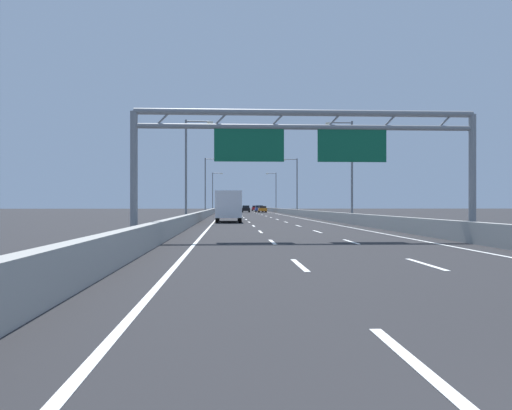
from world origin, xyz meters
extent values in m
plane|color=#262628|center=(0.00, 100.00, 0.00)|extent=(260.00, 260.00, 0.00)
cube|color=white|center=(-1.80, 3.50, 0.01)|extent=(0.16, 3.00, 0.01)
cube|color=white|center=(-1.80, 12.50, 0.01)|extent=(0.16, 3.00, 0.01)
cube|color=white|center=(-1.80, 21.50, 0.01)|extent=(0.16, 3.00, 0.01)
cube|color=white|center=(-1.80, 30.50, 0.01)|extent=(0.16, 3.00, 0.01)
cube|color=white|center=(-1.80, 39.50, 0.01)|extent=(0.16, 3.00, 0.01)
cube|color=white|center=(-1.80, 48.50, 0.01)|extent=(0.16, 3.00, 0.01)
cube|color=white|center=(-1.80, 57.50, 0.01)|extent=(0.16, 3.00, 0.01)
cube|color=white|center=(-1.80, 66.50, 0.01)|extent=(0.16, 3.00, 0.01)
cube|color=white|center=(-1.80, 75.50, 0.01)|extent=(0.16, 3.00, 0.01)
cube|color=white|center=(-1.80, 84.50, 0.01)|extent=(0.16, 3.00, 0.01)
cube|color=white|center=(-1.80, 93.50, 0.01)|extent=(0.16, 3.00, 0.01)
cube|color=white|center=(-1.80, 102.50, 0.01)|extent=(0.16, 3.00, 0.01)
cube|color=white|center=(-1.80, 111.50, 0.01)|extent=(0.16, 3.00, 0.01)
cube|color=white|center=(-1.80, 120.50, 0.01)|extent=(0.16, 3.00, 0.01)
cube|color=white|center=(-1.80, 129.50, 0.01)|extent=(0.16, 3.00, 0.01)
cube|color=white|center=(-1.80, 138.50, 0.01)|extent=(0.16, 3.00, 0.01)
cube|color=white|center=(-1.80, 147.50, 0.01)|extent=(0.16, 3.00, 0.01)
cube|color=white|center=(-1.80, 156.50, 0.01)|extent=(0.16, 3.00, 0.01)
cube|color=white|center=(1.80, 12.50, 0.01)|extent=(0.16, 3.00, 0.01)
cube|color=white|center=(1.80, 21.50, 0.01)|extent=(0.16, 3.00, 0.01)
cube|color=white|center=(1.80, 30.50, 0.01)|extent=(0.16, 3.00, 0.01)
cube|color=white|center=(1.80, 39.50, 0.01)|extent=(0.16, 3.00, 0.01)
cube|color=white|center=(1.80, 48.50, 0.01)|extent=(0.16, 3.00, 0.01)
cube|color=white|center=(1.80, 57.50, 0.01)|extent=(0.16, 3.00, 0.01)
cube|color=white|center=(1.80, 66.50, 0.01)|extent=(0.16, 3.00, 0.01)
cube|color=white|center=(1.80, 75.50, 0.01)|extent=(0.16, 3.00, 0.01)
cube|color=white|center=(1.80, 84.50, 0.01)|extent=(0.16, 3.00, 0.01)
cube|color=white|center=(1.80, 93.50, 0.01)|extent=(0.16, 3.00, 0.01)
cube|color=white|center=(1.80, 102.50, 0.01)|extent=(0.16, 3.00, 0.01)
cube|color=white|center=(1.80, 111.50, 0.01)|extent=(0.16, 3.00, 0.01)
cube|color=white|center=(1.80, 120.50, 0.01)|extent=(0.16, 3.00, 0.01)
cube|color=white|center=(1.80, 129.50, 0.01)|extent=(0.16, 3.00, 0.01)
cube|color=white|center=(1.80, 138.50, 0.01)|extent=(0.16, 3.00, 0.01)
cube|color=white|center=(1.80, 147.50, 0.01)|extent=(0.16, 3.00, 0.01)
cube|color=white|center=(1.80, 156.50, 0.01)|extent=(0.16, 3.00, 0.01)
cube|color=white|center=(-5.25, 88.00, 0.01)|extent=(0.16, 176.00, 0.01)
cube|color=white|center=(5.25, 88.00, 0.01)|extent=(0.16, 176.00, 0.01)
cube|color=#9E9E99|center=(-6.90, 110.00, 0.47)|extent=(0.45, 220.00, 0.95)
cube|color=#9E9E99|center=(6.90, 110.00, 0.47)|extent=(0.45, 220.00, 0.95)
cylinder|color=gray|center=(-8.34, 23.29, 3.10)|extent=(0.36, 0.36, 6.20)
cylinder|color=gray|center=(8.34, 23.29, 3.10)|extent=(0.36, 0.36, 6.20)
cylinder|color=gray|center=(0.00, 23.29, 6.20)|extent=(16.68, 0.32, 0.32)
cylinder|color=gray|center=(0.00, 23.29, 5.50)|extent=(16.68, 0.26, 0.26)
cylinder|color=gray|center=(-6.95, 23.29, 5.85)|extent=(0.74, 0.10, 0.74)
cylinder|color=gray|center=(-4.17, 23.29, 5.85)|extent=(0.74, 0.10, 0.74)
cylinder|color=gray|center=(-1.39, 23.29, 5.85)|extent=(0.74, 0.10, 0.74)
cylinder|color=gray|center=(1.39, 23.29, 5.85)|extent=(0.74, 0.10, 0.74)
cylinder|color=gray|center=(4.17, 23.29, 5.85)|extent=(0.74, 0.10, 0.74)
cylinder|color=gray|center=(6.95, 23.29, 5.85)|extent=(0.74, 0.10, 0.74)
cube|color=#0F5B3D|center=(-2.79, 23.29, 4.60)|extent=(3.40, 0.12, 1.60)
cube|color=#0F5B3D|center=(2.28, 23.29, 4.60)|extent=(3.40, 0.12, 1.60)
cylinder|color=slate|center=(-7.70, 45.88, 4.75)|extent=(0.20, 0.20, 9.50)
cylinder|color=slate|center=(-6.60, 45.88, 9.35)|extent=(2.20, 0.12, 0.12)
cube|color=#F2EAC6|center=(-5.50, 45.88, 9.25)|extent=(0.56, 0.28, 0.20)
cylinder|color=slate|center=(7.70, 45.88, 4.75)|extent=(0.20, 0.20, 9.50)
cylinder|color=slate|center=(6.60, 45.88, 9.35)|extent=(2.20, 0.12, 0.12)
cube|color=#F2EAC6|center=(5.50, 45.88, 9.25)|extent=(0.56, 0.28, 0.20)
cylinder|color=slate|center=(-7.70, 84.85, 4.75)|extent=(0.20, 0.20, 9.50)
cylinder|color=slate|center=(-6.60, 84.85, 9.35)|extent=(2.20, 0.12, 0.12)
cube|color=#F2EAC6|center=(-5.50, 84.85, 9.25)|extent=(0.56, 0.28, 0.20)
cylinder|color=slate|center=(7.70, 84.85, 4.75)|extent=(0.20, 0.20, 9.50)
cylinder|color=slate|center=(6.60, 84.85, 9.35)|extent=(2.20, 0.12, 0.12)
cube|color=#F2EAC6|center=(5.50, 84.85, 9.25)|extent=(0.56, 0.28, 0.20)
cylinder|color=slate|center=(-7.70, 123.82, 4.75)|extent=(0.20, 0.20, 9.50)
cylinder|color=slate|center=(-6.60, 123.82, 9.35)|extent=(2.20, 0.12, 0.12)
cube|color=#F2EAC6|center=(-5.50, 123.82, 9.25)|extent=(0.56, 0.28, 0.20)
cylinder|color=slate|center=(7.70, 123.82, 4.75)|extent=(0.20, 0.20, 9.50)
cylinder|color=slate|center=(6.60, 123.82, 9.35)|extent=(2.20, 0.12, 0.12)
cube|color=#F2EAC6|center=(5.50, 123.82, 9.25)|extent=(0.56, 0.28, 0.20)
cube|color=black|center=(0.07, 115.46, 0.67)|extent=(1.74, 4.59, 0.70)
cube|color=black|center=(0.07, 115.35, 1.28)|extent=(1.53, 2.10, 0.53)
cylinder|color=black|center=(-0.68, 117.21, 0.32)|extent=(0.22, 0.64, 0.64)
cylinder|color=black|center=(0.83, 117.21, 0.32)|extent=(0.22, 0.64, 0.64)
cylinder|color=black|center=(-0.68, 113.72, 0.32)|extent=(0.22, 0.64, 0.64)
cylinder|color=black|center=(0.83, 113.72, 0.32)|extent=(0.22, 0.64, 0.64)
cube|color=orange|center=(3.68, 113.38, 0.65)|extent=(1.75, 4.70, 0.66)
cube|color=black|center=(3.68, 112.95, 1.21)|extent=(1.54, 2.24, 0.45)
cylinder|color=black|center=(2.92, 115.18, 0.32)|extent=(0.22, 0.64, 0.64)
cylinder|color=black|center=(4.45, 115.18, 0.32)|extent=(0.22, 0.64, 0.64)
cylinder|color=black|center=(2.92, 111.58, 0.32)|extent=(0.22, 0.64, 0.64)
cylinder|color=black|center=(4.45, 111.58, 0.32)|extent=(0.22, 0.64, 0.64)
cube|color=#2347AD|center=(3.42, 120.43, 0.68)|extent=(1.89, 4.10, 0.71)
cube|color=black|center=(3.42, 120.64, 1.30)|extent=(1.67, 1.83, 0.54)
cylinder|color=black|center=(2.58, 121.93, 0.32)|extent=(0.22, 0.64, 0.64)
cylinder|color=black|center=(4.26, 121.93, 0.32)|extent=(0.22, 0.64, 0.64)
cylinder|color=black|center=(2.58, 118.93, 0.32)|extent=(0.22, 0.64, 0.64)
cylinder|color=black|center=(4.26, 118.93, 0.32)|extent=(0.22, 0.64, 0.64)
cube|color=red|center=(3.47, 139.64, 0.68)|extent=(1.85, 4.63, 0.72)
cube|color=black|center=(3.47, 139.56, 1.27)|extent=(1.63, 1.92, 0.46)
cylinder|color=black|center=(2.65, 141.40, 0.32)|extent=(0.22, 0.64, 0.64)
cylinder|color=black|center=(4.29, 141.40, 0.32)|extent=(0.22, 0.64, 0.64)
cylinder|color=black|center=(2.65, 137.87, 0.32)|extent=(0.22, 0.64, 0.64)
cylinder|color=black|center=(4.29, 137.87, 0.32)|extent=(0.22, 0.64, 0.64)
cube|color=silver|center=(-3.81, 52.42, 1.54)|extent=(2.47, 2.21, 2.11)
cube|color=silver|center=(-3.81, 48.38, 1.75)|extent=(2.47, 5.47, 2.53)
cylinder|color=black|center=(-4.90, 52.62, 0.48)|extent=(0.28, 0.96, 0.96)
cylinder|color=black|center=(-2.71, 52.62, 0.48)|extent=(0.28, 0.96, 0.96)
cylinder|color=black|center=(-4.90, 47.04, 0.48)|extent=(0.28, 0.96, 0.96)
cylinder|color=black|center=(-2.71, 47.04, 0.48)|extent=(0.28, 0.96, 0.96)
camera|label=1|loc=(-3.78, -1.94, 1.69)|focal=36.45mm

